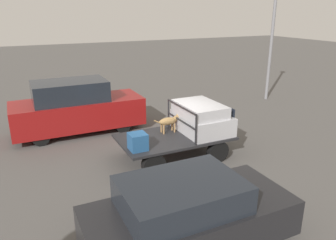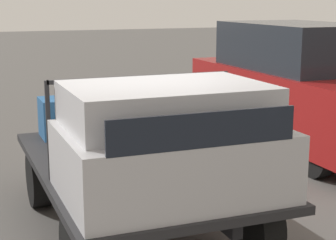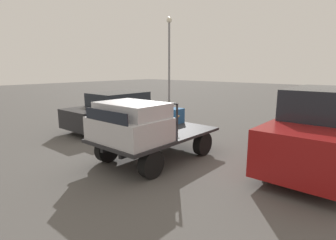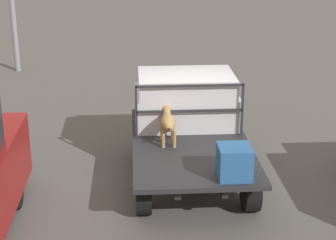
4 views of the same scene
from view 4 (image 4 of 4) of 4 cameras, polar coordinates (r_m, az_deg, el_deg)
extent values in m
plane|color=#514F4C|center=(10.16, 2.24, -6.14)|extent=(80.00, 80.00, 0.00)
cylinder|color=black|center=(10.98, -2.78, -2.06)|extent=(0.70, 0.24, 0.70)
cylinder|color=black|center=(11.14, 6.09, -1.84)|extent=(0.70, 0.24, 0.70)
cylinder|color=black|center=(8.96, -2.52, -7.44)|extent=(0.70, 0.24, 0.70)
cylinder|color=black|center=(9.15, 8.39, -7.05)|extent=(0.70, 0.24, 0.70)
cube|color=black|center=(9.88, 0.23, -3.15)|extent=(3.31, 0.10, 0.18)
cube|color=black|center=(9.95, 4.33, -3.04)|extent=(3.31, 0.10, 0.18)
cube|color=#232326|center=(9.86, 2.30, -2.40)|extent=(3.59, 2.04, 0.08)
cube|color=#B7B7BC|center=(10.70, 1.77, 1.40)|extent=(1.44, 1.92, 0.60)
cube|color=#B7B7BC|center=(10.45, 1.85, 3.74)|extent=(1.22, 1.76, 0.37)
cube|color=black|center=(11.25, 1.45, 4.65)|extent=(0.02, 1.57, 0.28)
cube|color=#232326|center=(9.85, -3.24, 0.81)|extent=(0.04, 0.04, 0.97)
cube|color=#232326|center=(10.03, 7.55, 1.03)|extent=(0.04, 0.04, 0.97)
cube|color=#232326|center=(9.75, 2.24, 3.50)|extent=(0.04, 1.88, 0.04)
cube|color=#232326|center=(9.89, 2.20, 0.92)|extent=(0.04, 1.88, 0.04)
cylinder|color=#9E7547|center=(9.90, -0.62, -1.11)|extent=(0.06, 0.06, 0.30)
cylinder|color=#9E7547|center=(9.91, 0.47, -1.09)|extent=(0.06, 0.06, 0.30)
cylinder|color=#9E7547|center=(9.53, -0.49, -1.98)|extent=(0.06, 0.06, 0.30)
cylinder|color=#9E7547|center=(9.54, 0.64, -1.95)|extent=(0.06, 0.06, 0.30)
ellipsoid|color=olive|center=(9.64, 0.00, -0.25)|extent=(0.64, 0.25, 0.25)
sphere|color=#9E7547|center=(9.82, -0.07, -0.13)|extent=(0.11, 0.11, 0.11)
cylinder|color=olive|center=(9.87, -0.10, 0.68)|extent=(0.18, 0.14, 0.17)
sphere|color=olive|center=(9.95, -0.14, 1.12)|extent=(0.17, 0.17, 0.17)
cone|color=#9E7547|center=(10.02, -0.16, 1.18)|extent=(0.09, 0.09, 0.09)
cone|color=olive|center=(9.91, -0.41, 1.49)|extent=(0.06, 0.08, 0.10)
cone|color=olive|center=(9.92, 0.14, 1.50)|extent=(0.06, 0.08, 0.10)
cylinder|color=olive|center=(9.28, 0.15, -0.90)|extent=(0.27, 0.04, 0.18)
cube|color=#235184|center=(8.50, 6.75, -4.25)|extent=(0.50, 0.50, 0.50)
cylinder|color=black|center=(9.47, -15.38, -6.94)|extent=(0.60, 0.20, 0.60)
camera|label=1|loc=(10.80, 62.81, 10.30)|focal=35.00mm
camera|label=2|loc=(14.96, 7.19, 12.21)|focal=60.00mm
camera|label=3|loc=(15.09, -19.56, 11.78)|focal=28.00mm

